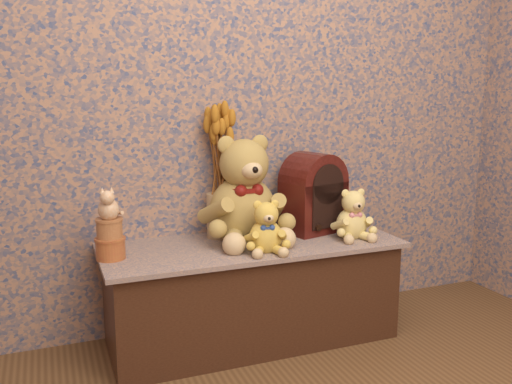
% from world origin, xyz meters
% --- Properties ---
extents(display_shelf, '(1.33, 0.52, 0.46)m').
position_xyz_m(display_shelf, '(0.00, 1.25, 0.23)').
color(display_shelf, navy).
rests_on(display_shelf, ground).
extents(teddy_large, '(0.41, 0.48, 0.51)m').
position_xyz_m(teddy_large, '(-0.01, 1.34, 0.71)').
color(teddy_large, '#A07E3E').
rests_on(teddy_large, display_shelf).
extents(teddy_medium, '(0.23, 0.25, 0.24)m').
position_xyz_m(teddy_medium, '(0.01, 1.12, 0.58)').
color(teddy_medium, gold).
rests_on(teddy_medium, display_shelf).
extents(teddy_small, '(0.22, 0.25, 0.25)m').
position_xyz_m(teddy_small, '(0.46, 1.17, 0.58)').
color(teddy_small, tan).
rests_on(teddy_small, display_shelf).
extents(cathedral_radio, '(0.32, 0.26, 0.38)m').
position_xyz_m(cathedral_radio, '(0.35, 1.34, 0.65)').
color(cathedral_radio, '#3C100B').
rests_on(cathedral_radio, display_shelf).
extents(ceramic_vase, '(0.16, 0.16, 0.21)m').
position_xyz_m(ceramic_vase, '(-0.10, 1.40, 0.56)').
color(ceramic_vase, tan).
rests_on(ceramic_vase, display_shelf).
extents(dried_stalks, '(0.28, 0.28, 0.41)m').
position_xyz_m(dried_stalks, '(-0.10, 1.40, 0.87)').
color(dried_stalks, '#AC671B').
rests_on(dried_stalks, ceramic_vase).
extents(biscuit_tin_lower, '(0.15, 0.15, 0.09)m').
position_xyz_m(biscuit_tin_lower, '(-0.61, 1.24, 0.50)').
color(biscuit_tin_lower, '#BF8238').
rests_on(biscuit_tin_lower, display_shelf).
extents(biscuit_tin_upper, '(0.12, 0.12, 0.08)m').
position_xyz_m(biscuit_tin_upper, '(-0.61, 1.24, 0.58)').
color(biscuit_tin_upper, tan).
rests_on(biscuit_tin_upper, biscuit_tin_lower).
extents(cat_figurine, '(0.12, 0.13, 0.14)m').
position_xyz_m(cat_figurine, '(-0.61, 1.24, 0.69)').
color(cat_figurine, silver).
rests_on(cat_figurine, biscuit_tin_upper).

